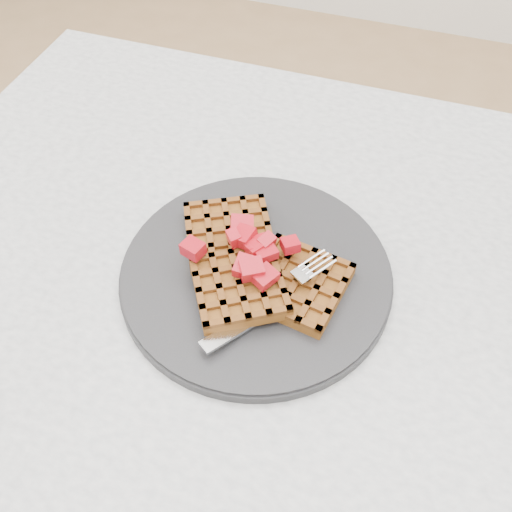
{
  "coord_description": "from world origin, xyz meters",
  "views": [
    {
      "loc": [
        0.01,
        -0.37,
        1.27
      ],
      "look_at": [
        -0.12,
        -0.01,
        0.79
      ],
      "focal_mm": 40.0,
      "sensor_mm": 36.0,
      "label": 1
    }
  ],
  "objects": [
    {
      "name": "plate",
      "position": [
        -0.12,
        -0.01,
        0.76
      ],
      "size": [
        0.31,
        0.31,
        0.02
      ],
      "primitive_type": "cylinder",
      "color": "black",
      "rests_on": "table"
    },
    {
      "name": "strawberry_pile",
      "position": [
        -0.12,
        -0.01,
        0.8
      ],
      "size": [
        0.15,
        0.15,
        0.02
      ],
      "primitive_type": null,
      "color": "#94010F",
      "rests_on": "waffles"
    },
    {
      "name": "fork",
      "position": [
        -0.08,
        -0.04,
        0.77
      ],
      "size": [
        0.12,
        0.16,
        0.02
      ],
      "primitive_type": null,
      "rotation": [
        0.0,
        0.0,
        -0.57
      ],
      "color": "silver",
      "rests_on": "plate"
    },
    {
      "name": "ground",
      "position": [
        0.0,
        0.0,
        0.0
      ],
      "size": [
        4.0,
        4.0,
        0.0
      ],
      "primitive_type": "plane",
      "color": "tan",
      "rests_on": "ground"
    },
    {
      "name": "waffles",
      "position": [
        -0.12,
        -0.01,
        0.78
      ],
      "size": [
        0.22,
        0.2,
        0.03
      ],
      "color": "brown",
      "rests_on": "plate"
    },
    {
      "name": "table",
      "position": [
        0.0,
        0.0,
        0.64
      ],
      "size": [
        1.2,
        0.8,
        0.75
      ],
      "color": "silver",
      "rests_on": "ground"
    }
  ]
}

